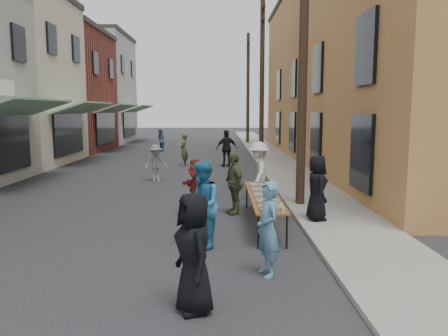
{
  "coord_description": "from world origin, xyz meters",
  "views": [
    {
      "loc": [
        1.96,
        -9.46,
        2.81
      ],
      "look_at": [
        2.07,
        1.83,
        1.3
      ],
      "focal_mm": 35.0,
      "sensor_mm": 36.0,
      "label": 1
    }
  ],
  "objects_px": {
    "guest_front_c": "(202,205)",
    "utility_pole_far": "(248,89)",
    "utility_pole_mid": "(262,79)",
    "serving_table": "(264,196)",
    "catering_tray_sausage": "(272,208)",
    "server": "(317,188)",
    "guest_front_a": "(194,253)",
    "utility_pole_near": "(303,49)"
  },
  "relations": [
    {
      "from": "utility_pole_mid",
      "to": "catering_tray_sausage",
      "type": "bearing_deg",
      "value": -94.64
    },
    {
      "from": "catering_tray_sausage",
      "to": "utility_pole_mid",
      "type": "bearing_deg",
      "value": 85.36
    },
    {
      "from": "utility_pole_mid",
      "to": "serving_table",
      "type": "height_order",
      "value": "utility_pole_mid"
    },
    {
      "from": "utility_pole_far",
      "to": "guest_front_c",
      "type": "distance_m",
      "value": 28.19
    },
    {
      "from": "serving_table",
      "to": "utility_pole_far",
      "type": "bearing_deg",
      "value": 87.2
    },
    {
      "from": "guest_front_a",
      "to": "guest_front_c",
      "type": "bearing_deg",
      "value": 156.26
    },
    {
      "from": "serving_table",
      "to": "catering_tray_sausage",
      "type": "height_order",
      "value": "catering_tray_sausage"
    },
    {
      "from": "utility_pole_near",
      "to": "guest_front_a",
      "type": "relative_size",
      "value": 5.31
    },
    {
      "from": "catering_tray_sausage",
      "to": "guest_front_a",
      "type": "height_order",
      "value": "guest_front_a"
    },
    {
      "from": "utility_pole_mid",
      "to": "utility_pole_far",
      "type": "height_order",
      "value": "same"
    },
    {
      "from": "catering_tray_sausage",
      "to": "utility_pole_near",
      "type": "bearing_deg",
      "value": 70.87
    },
    {
      "from": "utility_pole_near",
      "to": "utility_pole_far",
      "type": "relative_size",
      "value": 1.0
    },
    {
      "from": "utility_pole_mid",
      "to": "guest_front_a",
      "type": "distance_m",
      "value": 19.18
    },
    {
      "from": "catering_tray_sausage",
      "to": "server",
      "type": "relative_size",
      "value": 0.31
    },
    {
      "from": "utility_pole_near",
      "to": "server",
      "type": "distance_m",
      "value": 4.08
    },
    {
      "from": "catering_tray_sausage",
      "to": "guest_front_c",
      "type": "xyz_separation_m",
      "value": [
        -1.43,
        -0.16,
        0.12
      ]
    },
    {
      "from": "utility_pole_far",
      "to": "guest_front_c",
      "type": "relative_size",
      "value": 4.97
    },
    {
      "from": "catering_tray_sausage",
      "to": "serving_table",
      "type": "bearing_deg",
      "value": 90.0
    },
    {
      "from": "utility_pole_near",
      "to": "serving_table",
      "type": "height_order",
      "value": "utility_pole_near"
    },
    {
      "from": "serving_table",
      "to": "catering_tray_sausage",
      "type": "relative_size",
      "value": 8.0
    },
    {
      "from": "utility_pole_near",
      "to": "server",
      "type": "height_order",
      "value": "utility_pole_near"
    },
    {
      "from": "serving_table",
      "to": "guest_front_a",
      "type": "xyz_separation_m",
      "value": [
        -1.43,
        -4.62,
        0.14
      ]
    },
    {
      "from": "guest_front_a",
      "to": "server",
      "type": "relative_size",
      "value": 1.06
    },
    {
      "from": "utility_pole_mid",
      "to": "utility_pole_far",
      "type": "bearing_deg",
      "value": 90.0
    },
    {
      "from": "guest_front_a",
      "to": "guest_front_c",
      "type": "distance_m",
      "value": 2.81
    },
    {
      "from": "catering_tray_sausage",
      "to": "server",
      "type": "distance_m",
      "value": 2.19
    },
    {
      "from": "utility_pole_mid",
      "to": "utility_pole_far",
      "type": "relative_size",
      "value": 1.0
    },
    {
      "from": "guest_front_c",
      "to": "utility_pole_far",
      "type": "bearing_deg",
      "value": 167.26
    },
    {
      "from": "utility_pole_near",
      "to": "serving_table",
      "type": "bearing_deg",
      "value": -122.24
    },
    {
      "from": "utility_pole_near",
      "to": "server",
      "type": "xyz_separation_m",
      "value": [
        0.05,
        -1.92,
        -3.6
      ]
    },
    {
      "from": "utility_pole_far",
      "to": "serving_table",
      "type": "height_order",
      "value": "utility_pole_far"
    },
    {
      "from": "utility_pole_near",
      "to": "guest_front_a",
      "type": "xyz_separation_m",
      "value": [
        -2.7,
        -6.64,
        -3.65
      ]
    },
    {
      "from": "utility_pole_near",
      "to": "utility_pole_mid",
      "type": "height_order",
      "value": "same"
    },
    {
      "from": "utility_pole_mid",
      "to": "server",
      "type": "relative_size",
      "value": 5.6
    },
    {
      "from": "utility_pole_near",
      "to": "guest_front_c",
      "type": "relative_size",
      "value": 4.97
    },
    {
      "from": "guest_front_a",
      "to": "guest_front_c",
      "type": "height_order",
      "value": "guest_front_c"
    },
    {
      "from": "guest_front_c",
      "to": "utility_pole_near",
      "type": "bearing_deg",
      "value": 137.62
    },
    {
      "from": "guest_front_a",
      "to": "server",
      "type": "bearing_deg",
      "value": 126.01
    },
    {
      "from": "utility_pole_mid",
      "to": "guest_front_a",
      "type": "xyz_separation_m",
      "value": [
        -2.7,
        -18.64,
        -3.65
      ]
    },
    {
      "from": "utility_pole_mid",
      "to": "catering_tray_sausage",
      "type": "relative_size",
      "value": 18.0
    },
    {
      "from": "guest_front_c",
      "to": "serving_table",
      "type": "bearing_deg",
      "value": 134.6
    },
    {
      "from": "utility_pole_mid",
      "to": "utility_pole_far",
      "type": "distance_m",
      "value": 12.0
    }
  ]
}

